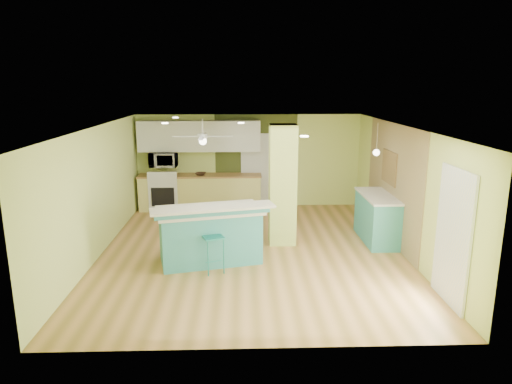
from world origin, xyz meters
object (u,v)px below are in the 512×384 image
(canister, at_px, (234,207))
(fruit_bowl, at_px, (201,174))
(peninsula, at_px, (210,234))
(bar_stool, at_px, (212,234))
(side_counter, at_px, (378,218))

(canister, bearing_deg, fruit_bowl, 103.89)
(peninsula, relative_size, bar_stool, 2.20)
(peninsula, xyz_separation_m, side_counter, (3.50, 1.05, -0.04))
(side_counter, distance_m, fruit_bowl, 4.77)
(side_counter, xyz_separation_m, canister, (-3.04, -1.18, 0.59))
(fruit_bowl, height_order, canister, canister)
(bar_stool, bearing_deg, canister, 20.18)
(side_counter, bearing_deg, fruit_bowl, 146.96)
(bar_stool, xyz_separation_m, side_counter, (3.43, 1.52, -0.19))
(side_counter, xyz_separation_m, fruit_bowl, (-3.98, 2.59, 0.47))
(bar_stool, xyz_separation_m, canister, (0.39, 0.34, 0.40))
(canister, bearing_deg, side_counter, 21.20)
(peninsula, relative_size, side_counter, 1.46)
(bar_stool, height_order, side_counter, bar_stool)
(bar_stool, distance_m, side_counter, 3.76)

